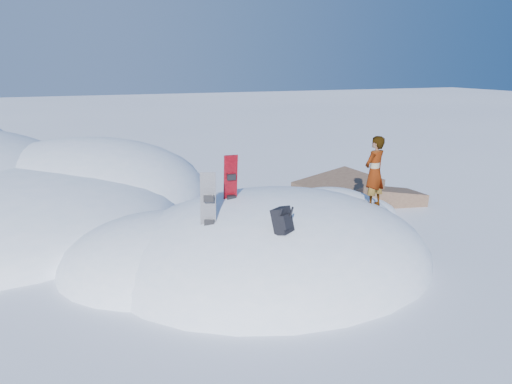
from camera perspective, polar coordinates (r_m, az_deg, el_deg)
name	(u,v)px	position (r m, az deg, el deg)	size (l,w,h in m)	color
ground	(273,261)	(10.88, 1.95, -7.91)	(120.00, 120.00, 0.00)	white
snow_mound	(261,258)	(11.02, 0.62, -7.60)	(8.00, 6.00, 3.00)	white
rock_outcrop	(347,207)	(15.06, 10.38, -1.65)	(4.68, 4.41, 1.68)	brown
snowboard_red	(231,190)	(10.30, -2.93, 0.26)	(0.30, 0.24, 1.51)	red
snowboard_dark	(208,213)	(9.27, -5.46, -2.42)	(0.37, 0.35, 1.54)	black
backpack	(283,221)	(8.84, 3.09, -3.27)	(0.45, 0.50, 0.54)	black
gear_pile	(181,289)	(9.43, -8.56, -10.89)	(1.01, 0.78, 0.26)	black
person	(375,172)	(11.37, 13.39, 2.27)	(0.58, 0.38, 1.60)	slate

